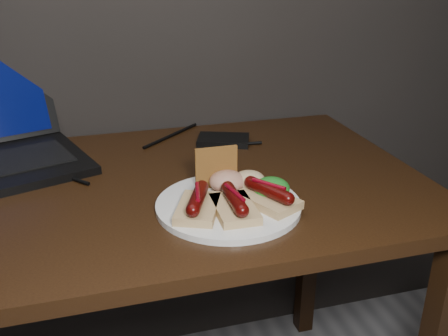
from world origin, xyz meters
TOP-DOWN VIEW (x-y plane):
  - desk at (0.00, 1.38)m, footprint 1.40×0.70m
  - hard_drive at (0.33, 1.57)m, footprint 0.15×0.12m
  - desk_cables at (-0.01, 1.55)m, footprint 0.92×0.33m
  - plate at (0.25, 1.23)m, footprint 0.31×0.31m
  - bread_sausage_left at (0.18, 1.21)m, footprint 0.11×0.13m
  - bread_sausage_center at (0.24, 1.19)m, footprint 0.07×0.12m
  - bread_sausage_right at (0.32, 1.20)m, footprint 0.11×0.13m
  - crispbread at (0.24, 1.30)m, footprint 0.08×0.01m
  - salad_greens at (0.33, 1.23)m, footprint 0.07×0.07m
  - salsa_mound at (0.26, 1.28)m, footprint 0.07×0.07m
  - coleslaw_mound at (0.30, 1.28)m, footprint 0.06×0.06m

SIDE VIEW (x-z plane):
  - desk at x=0.00m, z-range 0.29..1.04m
  - desk_cables at x=-0.01m, z-range 0.75..0.76m
  - plate at x=0.25m, z-range 0.75..0.76m
  - hard_drive at x=0.33m, z-range 0.75..0.77m
  - bread_sausage_left at x=0.18m, z-range 0.76..0.80m
  - bread_sausage_center at x=0.24m, z-range 0.76..0.80m
  - bread_sausage_right at x=0.32m, z-range 0.76..0.80m
  - coleslaw_mound at x=0.30m, z-range 0.76..0.80m
  - salad_greens at x=0.33m, z-range 0.76..0.80m
  - salsa_mound at x=0.26m, z-range 0.76..0.80m
  - crispbread at x=0.24m, z-range 0.76..0.85m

